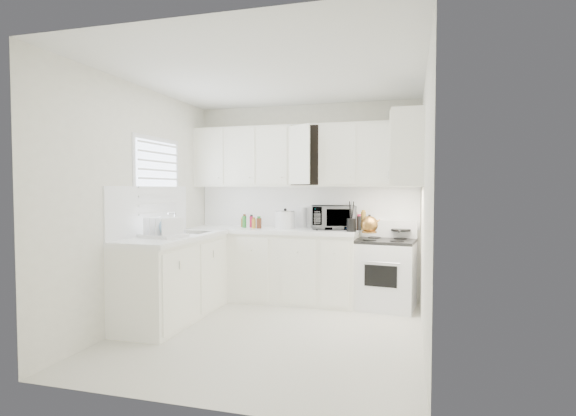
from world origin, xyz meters
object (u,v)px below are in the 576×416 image
(stove, at_px, (385,264))
(dish_rack, at_px, (163,226))
(microwave, at_px, (333,215))
(tea_kettle, at_px, (369,223))
(utensil_crock, at_px, (352,216))
(rice_cooker, at_px, (285,218))

(stove, distance_m, dish_rack, 2.68)
(stove, xyz_separation_m, microwave, (-0.67, 0.13, 0.60))
(stove, height_order, dish_rack, dish_rack)
(stove, relative_size, tea_kettle, 4.21)
(tea_kettle, bearing_deg, utensil_crock, 150.56)
(microwave, bearing_deg, tea_kettle, -45.65)
(stove, xyz_separation_m, tea_kettle, (-0.18, -0.16, 0.52))
(tea_kettle, distance_m, dish_rack, 2.39)
(utensil_crock, bearing_deg, tea_kettle, -6.04)
(tea_kettle, bearing_deg, rice_cooker, 144.81)
(rice_cooker, height_order, dish_rack, rice_cooker)
(tea_kettle, bearing_deg, microwave, 125.94)
(stove, bearing_deg, microwave, 175.66)
(tea_kettle, relative_size, utensil_crock, 0.67)
(tea_kettle, distance_m, utensil_crock, 0.23)
(utensil_crock, bearing_deg, stove, 19.06)
(rice_cooker, height_order, utensil_crock, utensil_crock)
(stove, height_order, tea_kettle, tea_kettle)
(dish_rack, bearing_deg, rice_cooker, 69.63)
(tea_kettle, relative_size, microwave, 0.46)
(stove, xyz_separation_m, rice_cooker, (-1.30, 0.07, 0.54))
(stove, bearing_deg, rice_cooker, -176.66)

